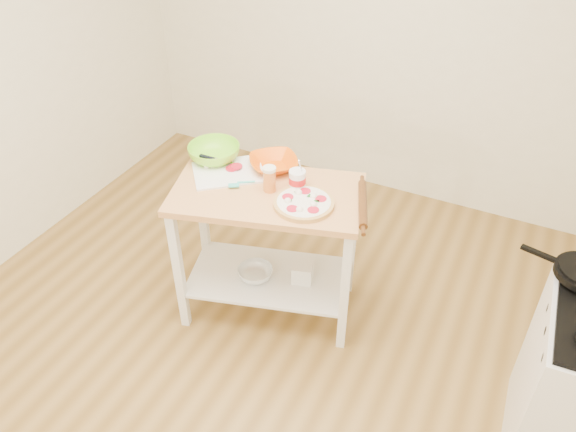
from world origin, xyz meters
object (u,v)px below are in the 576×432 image
(shelf_bin, at_px, (303,272))
(pizza, at_px, (304,203))
(prep_island, at_px, (268,228))
(yogurt_tub, at_px, (297,180))
(beer_pint, at_px, (269,179))
(green_bowl, at_px, (214,153))
(rolling_pin, at_px, (363,204))
(shelf_glass_bowl, at_px, (255,273))
(knife, at_px, (214,159))
(cutting_board, at_px, (228,171))
(orange_bowl, at_px, (274,164))
(spatula, at_px, (240,184))

(shelf_bin, bearing_deg, pizza, -67.05)
(prep_island, bearing_deg, yogurt_tub, 36.21)
(beer_pint, xyz_separation_m, yogurt_tub, (0.13, 0.08, -0.02))
(green_bowl, xyz_separation_m, rolling_pin, (0.97, -0.07, -0.03))
(prep_island, xyz_separation_m, rolling_pin, (0.53, 0.09, 0.28))
(shelf_bin, bearing_deg, prep_island, -162.89)
(yogurt_tub, height_order, shelf_glass_bowl, yogurt_tub)
(yogurt_tub, bearing_deg, knife, 176.01)
(knife, bearing_deg, cutting_board, -26.69)
(prep_island, xyz_separation_m, shelf_glass_bowl, (-0.07, -0.05, -0.35))
(pizza, bearing_deg, yogurt_tub, 127.60)
(green_bowl, relative_size, shelf_bin, 2.58)
(orange_bowl, bearing_deg, shelf_glass_bowl, -89.24)
(orange_bowl, relative_size, shelf_glass_bowl, 1.27)
(knife, distance_m, orange_bowl, 0.37)
(spatula, height_order, rolling_pin, rolling_pin)
(cutting_board, distance_m, knife, 0.15)
(cutting_board, relative_size, orange_bowl, 1.80)
(pizza, height_order, yogurt_tub, yogurt_tub)
(prep_island, distance_m, rolling_pin, 0.61)
(pizza, distance_m, shelf_glass_bowl, 0.70)
(prep_island, relative_size, pizza, 3.57)
(yogurt_tub, bearing_deg, green_bowl, 174.29)
(green_bowl, relative_size, shelf_glass_bowl, 1.43)
(prep_island, height_order, pizza, pizza)
(pizza, relative_size, knife, 1.22)
(beer_pint, height_order, yogurt_tub, yogurt_tub)
(yogurt_tub, bearing_deg, shelf_glass_bowl, -144.61)
(beer_pint, relative_size, yogurt_tub, 0.73)
(spatula, bearing_deg, yogurt_tub, -9.80)
(pizza, bearing_deg, prep_island, 173.28)
(spatula, bearing_deg, shelf_glass_bowl, -50.47)
(orange_bowl, xyz_separation_m, green_bowl, (-0.36, -0.07, 0.01))
(shelf_glass_bowl, bearing_deg, spatula, 161.12)
(cutting_board, relative_size, rolling_pin, 1.25)
(pizza, xyz_separation_m, green_bowl, (-0.68, 0.19, 0.03))
(green_bowl, distance_m, yogurt_tub, 0.58)
(pizza, bearing_deg, shelf_bin, 112.95)
(spatula, height_order, orange_bowl, orange_bowl)
(prep_island, relative_size, cutting_board, 2.36)
(spatula, bearing_deg, green_bowl, 116.20)
(prep_island, distance_m, cutting_board, 0.40)
(orange_bowl, height_order, yogurt_tub, yogurt_tub)
(shelf_bin, bearing_deg, yogurt_tub, 147.22)
(knife, bearing_deg, green_bowl, 112.80)
(shelf_glass_bowl, bearing_deg, knife, 152.37)
(beer_pint, bearing_deg, cutting_board, 169.73)
(orange_bowl, xyz_separation_m, rolling_pin, (0.60, -0.14, -0.01))
(pizza, relative_size, orange_bowl, 1.19)
(cutting_board, distance_m, beer_pint, 0.31)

